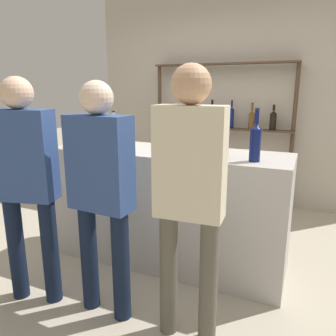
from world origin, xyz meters
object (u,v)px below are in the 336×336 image
(counter_bottle_1, at_px, (114,134))
(cork_jar, at_px, (119,137))
(customer_center, at_px, (101,185))
(counter_bottle_2, at_px, (224,138))
(counter_bottle_0, at_px, (193,132))
(wine_glass, at_px, (106,136))
(ice_bucket, at_px, (93,134))
(customer_right, at_px, (190,186))
(customer_left, at_px, (25,176))
(counter_bottle_3, at_px, (255,141))

(counter_bottle_1, relative_size, cork_jar, 2.26)
(cork_jar, bearing_deg, customer_center, -64.61)
(counter_bottle_2, height_order, customer_center, customer_center)
(counter_bottle_0, height_order, customer_center, customer_center)
(counter_bottle_2, xyz_separation_m, wine_glass, (-0.96, -0.11, -0.02))
(ice_bucket, height_order, customer_right, customer_right)
(counter_bottle_0, xyz_separation_m, customer_left, (-0.81, -1.06, -0.21))
(customer_center, bearing_deg, counter_bottle_2, -36.13)
(counter_bottle_0, relative_size, cork_jar, 2.69)
(counter_bottle_2, bearing_deg, customer_left, -144.98)
(counter_bottle_0, xyz_separation_m, cork_jar, (-0.70, -0.06, -0.08))
(wine_glass, distance_m, ice_bucket, 0.26)
(counter_bottle_0, height_order, customer_left, customer_left)
(counter_bottle_2, xyz_separation_m, customer_right, (-0.01, -0.72, -0.17))
(counter_bottle_3, height_order, customer_center, customer_center)
(customer_center, xyz_separation_m, customer_left, (-0.55, -0.08, 0.02))
(counter_bottle_2, bearing_deg, counter_bottle_3, -11.68)
(counter_bottle_0, xyz_separation_m, counter_bottle_3, (0.57, -0.31, -0.00))
(wine_glass, distance_m, cork_jar, 0.33)
(counter_bottle_2, relative_size, cork_jar, 2.62)
(counter_bottle_0, height_order, cork_jar, counter_bottle_0)
(counter_bottle_2, distance_m, ice_bucket, 1.19)
(counter_bottle_2, relative_size, counter_bottle_3, 0.98)
(wine_glass, xyz_separation_m, cork_jar, (-0.07, 0.32, -0.05))
(customer_left, distance_m, customer_right, 1.15)
(counter_bottle_0, distance_m, wine_glass, 0.73)
(cork_jar, xyz_separation_m, customer_left, (-0.11, -1.01, -0.14))
(counter_bottle_1, bearing_deg, customer_left, -100.84)
(counter_bottle_0, bearing_deg, customer_center, -104.84)
(ice_bucket, relative_size, customer_left, 0.14)
(counter_bottle_3, xyz_separation_m, customer_center, (-0.83, -0.68, -0.23))
(cork_jar, bearing_deg, counter_bottle_0, 4.59)
(counter_bottle_1, xyz_separation_m, counter_bottle_3, (1.22, -0.10, 0.03))
(ice_bucket, distance_m, customer_left, 0.84)
(wine_glass, height_order, ice_bucket, ice_bucket)
(counter_bottle_2, height_order, counter_bottle_3, counter_bottle_3)
(customer_right, bearing_deg, counter_bottle_3, -23.60)
(customer_left, bearing_deg, customer_right, -99.95)
(counter_bottle_3, height_order, wine_glass, counter_bottle_3)
(counter_bottle_1, bearing_deg, cork_jar, 108.48)
(cork_jar, bearing_deg, counter_bottle_1, -71.52)
(counter_bottle_2, bearing_deg, customer_right, -90.41)
(wine_glass, xyz_separation_m, customer_center, (0.37, -0.61, -0.21))
(counter_bottle_3, bearing_deg, counter_bottle_0, 151.76)
(customer_center, height_order, customer_right, customer_right)
(ice_bucket, height_order, customer_left, customer_left)
(counter_bottle_3, height_order, customer_left, customer_left)
(customer_center, distance_m, customer_left, 0.56)
(counter_bottle_2, height_order, wine_glass, counter_bottle_2)
(counter_bottle_1, distance_m, customer_center, 0.89)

